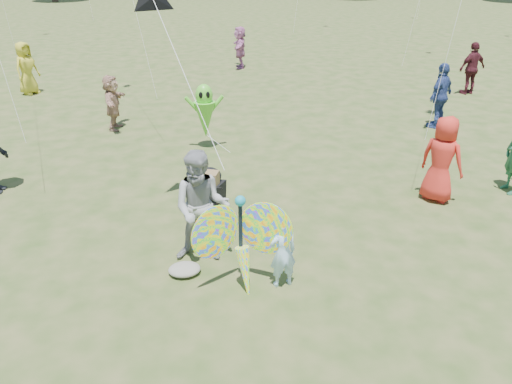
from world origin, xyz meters
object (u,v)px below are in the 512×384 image
at_px(crowd_a, 442,159).
at_px(jogging_stroller, 209,193).
at_px(child_girl, 283,253).
at_px(crowd_d, 113,102).
at_px(adult_man, 202,208).
at_px(crowd_j, 240,47).
at_px(alien_kite, 205,113).
at_px(crowd_c, 441,96).
at_px(crowd_h, 472,68).
at_px(butterfly_kite, 242,243).
at_px(crowd_g, 26,68).

relative_size(crowd_a, jogging_stroller, 1.62).
distance_m(child_girl, crowd_d, 8.97).
bearing_deg(crowd_a, child_girl, 83.75).
xyz_separation_m(child_girl, adult_man, (-1.18, 0.94, 0.39)).
bearing_deg(crowd_j, alien_kite, -6.86).
bearing_deg(child_girl, alien_kite, -92.99).
bearing_deg(crowd_c, child_girl, 13.51).
distance_m(child_girl, jogging_stroller, 2.43).
relative_size(crowd_h, butterfly_kite, 1.05).
bearing_deg(crowd_h, adult_man, 29.24).
relative_size(crowd_d, jogging_stroller, 1.42).
height_order(crowd_c, crowd_g, crowd_c).
height_order(crowd_d, crowd_h, crowd_h).
bearing_deg(alien_kite, crowd_h, 23.47).
distance_m(crowd_h, butterfly_kite, 14.31).
distance_m(adult_man, crowd_h, 14.05).
bearing_deg(crowd_a, adult_man, 67.87).
height_order(crowd_a, crowd_d, crowd_a).
bearing_deg(butterfly_kite, jogging_stroller, 99.47).
bearing_deg(jogging_stroller, crowd_a, 22.49).
relative_size(adult_man, crowd_j, 1.09).
bearing_deg(crowd_g, crowd_c, -79.25).
bearing_deg(alien_kite, butterfly_kite, -87.98).
height_order(child_girl, crowd_g, crowd_g).
xyz_separation_m(crowd_g, jogging_stroller, (5.97, -10.69, -0.32)).
distance_m(crowd_g, crowd_j, 8.90).
xyz_separation_m(adult_man, crowd_j, (2.44, 15.40, -0.08)).
bearing_deg(crowd_c, adult_man, 4.39).
bearing_deg(crowd_c, crowd_g, -59.90).
xyz_separation_m(crowd_j, butterfly_kite, (-1.88, -16.31, -0.10)).
relative_size(crowd_a, crowd_j, 1.01).
distance_m(child_girl, butterfly_kite, 0.66).
xyz_separation_m(crowd_d, crowd_h, (12.49, 2.26, 0.13)).
relative_size(crowd_g, alien_kite, 1.08).
bearing_deg(butterfly_kite, crowd_j, 83.44).
relative_size(child_girl, butterfly_kite, 0.66).
bearing_deg(crowd_c, alien_kite, -29.05).
bearing_deg(crowd_g, butterfly_kite, -118.94).
distance_m(child_girl, crowd_g, 14.67).
relative_size(adult_man, crowd_c, 1.03).
distance_m(child_girl, adult_man, 1.56).
height_order(crowd_j, alien_kite, crowd_j).
distance_m(adult_man, jogging_stroller, 1.35).
relative_size(crowd_a, butterfly_kite, 1.02).
height_order(adult_man, crowd_g, adult_man).
distance_m(crowd_c, crowd_h, 4.58).
xyz_separation_m(butterfly_kite, alien_kite, (-0.22, 6.23, 0.17)).
relative_size(child_girl, crowd_g, 0.63).
height_order(crowd_c, crowd_d, crowd_c).
bearing_deg(crowd_a, crowd_j, -29.03).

